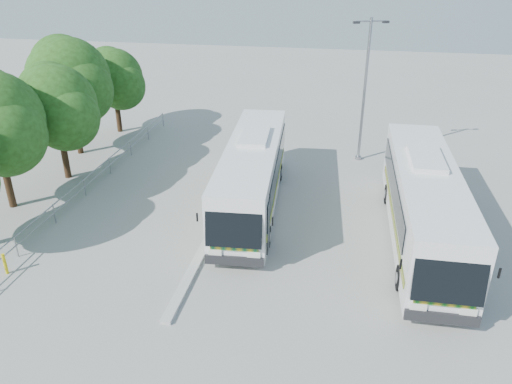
% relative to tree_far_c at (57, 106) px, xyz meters
% --- Properties ---
extents(ground, '(100.00, 100.00, 0.00)m').
position_rel_tree_far_c_xyz_m(ground, '(12.12, -5.10, -4.26)').
color(ground, gray).
rests_on(ground, ground).
extents(kerb_divider, '(0.40, 16.00, 0.15)m').
position_rel_tree_far_c_xyz_m(kerb_divider, '(9.82, -3.10, -4.18)').
color(kerb_divider, '#B2B2AD').
rests_on(kerb_divider, ground).
extents(railing, '(0.06, 22.00, 1.00)m').
position_rel_tree_far_c_xyz_m(railing, '(2.12, -1.10, -3.52)').
color(railing, gray).
rests_on(railing, ground).
extents(tree_far_c, '(4.97, 4.69, 6.49)m').
position_rel_tree_far_c_xyz_m(tree_far_c, '(0.00, 0.00, 0.00)').
color(tree_far_c, '#382314').
rests_on(tree_far_c, ground).
extents(tree_far_d, '(5.62, 5.30, 7.33)m').
position_rel_tree_far_c_xyz_m(tree_far_d, '(-1.19, 3.70, 0.56)').
color(tree_far_d, '#382314').
rests_on(tree_far_d, ground).
extents(tree_far_e, '(4.54, 4.28, 5.92)m').
position_rel_tree_far_c_xyz_m(tree_far_e, '(-0.51, 8.20, -0.37)').
color(tree_far_e, '#382314').
rests_on(tree_far_e, ground).
extents(coach_main, '(3.24, 12.18, 3.34)m').
position_rel_tree_far_c_xyz_m(coach_main, '(11.12, -1.61, -2.43)').
color(coach_main, silver).
rests_on(coach_main, ground).
extents(coach_adjacent, '(2.78, 12.54, 3.47)m').
position_rel_tree_far_c_xyz_m(coach_adjacent, '(19.17, -3.50, -2.36)').
color(coach_adjacent, silver).
rests_on(coach_adjacent, ground).
extents(lamppost, '(2.03, 0.82, 8.52)m').
position_rel_tree_far_c_xyz_m(lamppost, '(16.48, 5.86, 0.44)').
color(lamppost, gray).
rests_on(lamppost, ground).
extents(bollard, '(0.16, 0.16, 0.92)m').
position_rel_tree_far_c_xyz_m(bollard, '(2.42, -9.30, -3.80)').
color(bollard, '#D5BB0C').
rests_on(bollard, ground).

